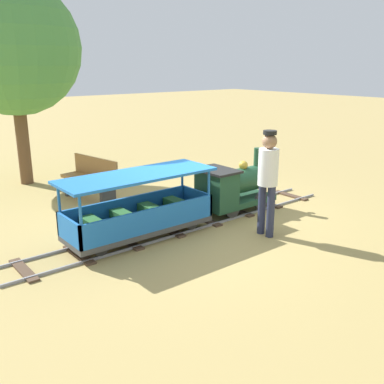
% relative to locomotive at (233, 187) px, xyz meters
% --- Properties ---
extents(ground_plane, '(60.00, 60.00, 0.00)m').
position_rel_locomotive_xyz_m(ground_plane, '(0.00, -0.82, -0.48)').
color(ground_plane, '#A38C51').
extents(track, '(0.78, 6.05, 0.04)m').
position_rel_locomotive_xyz_m(track, '(0.00, -1.03, -0.47)').
color(track, gray).
rests_on(track, ground_plane).
extents(locomotive, '(0.74, 1.45, 1.06)m').
position_rel_locomotive_xyz_m(locomotive, '(0.00, 0.00, 0.00)').
color(locomotive, '#1E472D').
rests_on(locomotive, ground_plane).
extents(passenger_car, '(0.84, 2.35, 0.97)m').
position_rel_locomotive_xyz_m(passenger_car, '(0.00, -1.93, -0.06)').
color(passenger_car, '#3F3F3F').
rests_on(passenger_car, ground_plane).
extents(conductor_person, '(0.30, 0.30, 1.62)m').
position_rel_locomotive_xyz_m(conductor_person, '(1.09, -0.33, 0.47)').
color(conductor_person, '#282D47').
rests_on(conductor_person, ground_plane).
extents(park_bench, '(1.35, 0.62, 0.82)m').
position_rel_locomotive_xyz_m(park_bench, '(-2.29, -1.58, -0.07)').
color(park_bench, olive).
rests_on(park_bench, ground_plane).
extents(oak_tree_near, '(2.77, 2.77, 4.26)m').
position_rel_locomotive_xyz_m(oak_tree_near, '(-4.33, -2.14, 2.38)').
color(oak_tree_near, brown).
rests_on(oak_tree_near, ground_plane).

